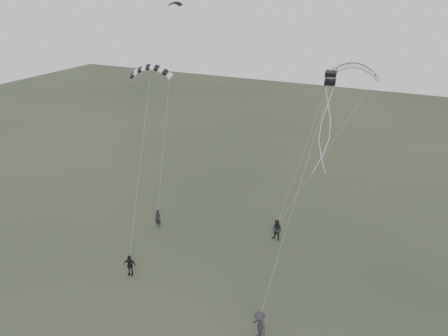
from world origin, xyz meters
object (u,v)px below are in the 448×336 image
at_px(flyer_left, 158,219).
at_px(kite_dark_small, 175,3).
at_px(kite_pale_large, 354,66).
at_px(kite_box, 330,78).
at_px(kite_striped, 150,67).
at_px(flyer_far, 259,325).
at_px(flyer_right, 277,230).
at_px(flyer_center, 130,265).

xyz_separation_m(flyer_left, kite_dark_small, (-1.35, 6.71, 17.87)).
bearing_deg(kite_dark_small, kite_pale_large, 16.75).
bearing_deg(flyer_left, kite_box, -19.59).
distance_m(flyer_left, kite_box, 21.53).
bearing_deg(kite_box, kite_striped, 156.60).
height_order(flyer_left, kite_dark_small, kite_dark_small).
bearing_deg(flyer_far, flyer_right, 139.89).
distance_m(flyer_right, flyer_center, 12.51).
bearing_deg(flyer_center, flyer_right, 31.49).
distance_m(flyer_far, kite_pale_large, 21.92).
height_order(flyer_center, kite_pale_large, kite_pale_large).
relative_size(flyer_left, kite_dark_small, 1.24).
xyz_separation_m(flyer_right, kite_striped, (-10.55, -1.82, 13.23)).
relative_size(kite_dark_small, kite_pale_large, 0.30).
distance_m(flyer_far, kite_striped, 20.83).
xyz_separation_m(flyer_center, kite_box, (13.11, 2.33, 14.70)).
xyz_separation_m(flyer_left, kite_pale_large, (14.14, 8.92, 13.19)).
height_order(kite_dark_small, kite_box, kite_dark_small).
bearing_deg(kite_striped, kite_box, -42.05).
bearing_deg(flyer_right, kite_pale_large, 72.56).
xyz_separation_m(kite_dark_small, kite_striped, (1.18, -6.12, -4.52)).
xyz_separation_m(flyer_center, kite_dark_small, (-3.30, 13.55, 17.86)).
height_order(flyer_right, kite_dark_small, kite_dark_small).
relative_size(kite_dark_small, kite_striped, 0.40).
bearing_deg(flyer_right, flyer_far, -64.04).
distance_m(flyer_left, flyer_far, 15.62).
bearing_deg(flyer_right, flyer_center, -119.75).
height_order(flyer_right, kite_striped, kite_striped).
bearing_deg(kite_dark_small, flyer_right, -11.48).
distance_m(flyer_right, kite_striped, 17.02).
bearing_deg(kite_box, flyer_center, -174.84).
bearing_deg(kite_striped, flyer_right, -13.76).
bearing_deg(flyer_left, flyer_right, 10.14).
bearing_deg(flyer_center, kite_dark_small, 87.52).
height_order(flyer_center, kite_dark_small, kite_dark_small).
xyz_separation_m(flyer_right, kite_box, (4.69, -6.92, 14.59)).
distance_m(kite_dark_small, kite_pale_large, 16.33).
distance_m(flyer_left, flyer_center, 7.11).
bearing_deg(flyer_center, flyer_far, -25.51).
bearing_deg(flyer_left, kite_dark_small, 98.41).
bearing_deg(flyer_center, flyer_left, 89.75).
bearing_deg(flyer_right, kite_box, -43.28).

